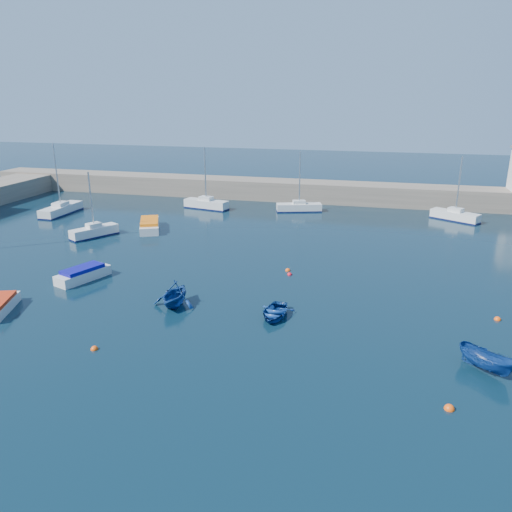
% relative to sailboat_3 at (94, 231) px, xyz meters
% --- Properties ---
extents(ground, '(220.00, 220.00, 0.00)m').
position_rel_sailboat_3_xyz_m(ground, '(18.88, -22.47, -0.57)').
color(ground, black).
rests_on(ground, ground).
extents(back_wall, '(96.00, 4.50, 2.60)m').
position_rel_sailboat_3_xyz_m(back_wall, '(18.88, 23.53, 0.73)').
color(back_wall, '#76695A').
rests_on(back_wall, ground).
extents(sailboat_3, '(3.63, 4.95, 6.67)m').
position_rel_sailboat_3_xyz_m(sailboat_3, '(0.00, 0.00, 0.00)').
color(sailboat_3, silver).
rests_on(sailboat_3, ground).
extents(sailboat_4, '(1.90, 6.55, 8.56)m').
position_rel_sailboat_3_xyz_m(sailboat_4, '(-9.48, 8.11, 0.01)').
color(sailboat_4, silver).
rests_on(sailboat_4, ground).
extents(sailboat_5, '(6.01, 2.79, 7.78)m').
position_rel_sailboat_3_xyz_m(sailboat_5, '(6.76, 15.30, 0.05)').
color(sailboat_5, silver).
rests_on(sailboat_5, ground).
extents(sailboat_6, '(5.76, 3.16, 7.37)m').
position_rel_sailboat_3_xyz_m(sailboat_6, '(18.55, 16.66, -0.03)').
color(sailboat_6, silver).
rests_on(sailboat_6, ground).
extents(sailboat_7, '(5.48, 4.24, 7.38)m').
position_rel_sailboat_3_xyz_m(sailboat_7, '(36.92, 16.47, 0.01)').
color(sailboat_7, silver).
rests_on(sailboat_7, ground).
extents(motorboat_1, '(2.97, 4.61, 1.07)m').
position_rel_sailboat_3_xyz_m(motorboat_1, '(5.95, -11.42, -0.07)').
color(motorboat_1, silver).
rests_on(motorboat_1, ground).
extents(motorboat_2, '(4.07, 5.86, 1.14)m').
position_rel_sailboat_3_xyz_m(motorboat_2, '(4.31, 3.95, -0.04)').
color(motorboat_2, silver).
rests_on(motorboat_2, ground).
extents(dinghy_center, '(2.49, 3.36, 0.67)m').
position_rel_sailboat_3_xyz_m(dinghy_center, '(22.11, -14.46, -0.24)').
color(dinghy_center, navy).
rests_on(dinghy_center, ground).
extents(dinghy_left, '(2.98, 3.44, 1.79)m').
position_rel_sailboat_3_xyz_m(dinghy_left, '(15.00, -14.38, 0.32)').
color(dinghy_left, navy).
rests_on(dinghy_left, ground).
extents(dinghy_right, '(3.19, 2.99, 1.23)m').
position_rel_sailboat_3_xyz_m(dinghy_right, '(34.43, -18.34, 0.04)').
color(dinghy_right, navy).
rests_on(dinghy_right, ground).
extents(buoy_0, '(0.44, 0.44, 0.44)m').
position_rel_sailboat_3_xyz_m(buoy_0, '(12.93, -21.32, -0.57)').
color(buoy_0, '#FD510D').
rests_on(buoy_0, ground).
extents(buoy_1, '(0.39, 0.39, 0.39)m').
position_rel_sailboat_3_xyz_m(buoy_1, '(21.63, -6.27, -0.57)').
color(buoy_1, red).
rests_on(buoy_1, ground).
extents(buoy_2, '(0.44, 0.44, 0.44)m').
position_rel_sailboat_3_xyz_m(buoy_2, '(36.38, -11.31, -0.57)').
color(buoy_2, '#FD510D').
rests_on(buoy_2, ground).
extents(buoy_3, '(0.44, 0.44, 0.44)m').
position_rel_sailboat_3_xyz_m(buoy_3, '(21.30, -5.34, -0.57)').
color(buoy_3, '#FD510D').
rests_on(buoy_3, ground).
extents(buoy_5, '(0.50, 0.50, 0.50)m').
position_rel_sailboat_3_xyz_m(buoy_5, '(32.22, -22.37, -0.57)').
color(buoy_5, '#FD510D').
rests_on(buoy_5, ground).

